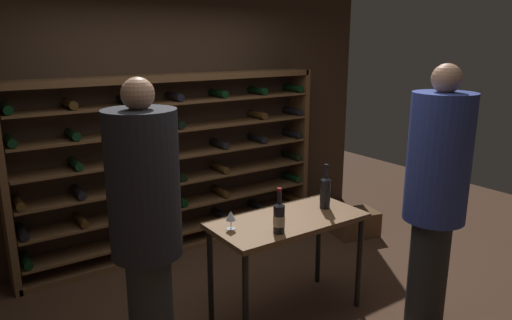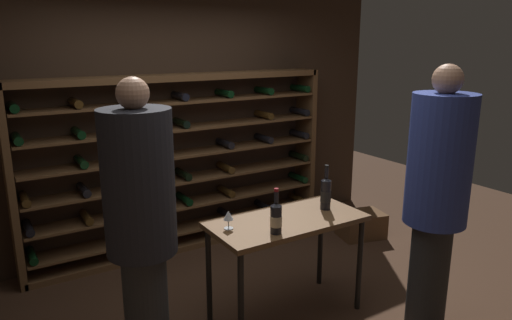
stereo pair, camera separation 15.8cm
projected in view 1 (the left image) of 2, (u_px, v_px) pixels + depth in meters
ground_plane at (258, 312)px, 3.83m from camera, size 9.44×9.44×0.00m
back_wall at (164, 120)px, 4.87m from camera, size 5.19×0.10×2.70m
wine_rack at (177, 165)px, 4.84m from camera, size 3.26×0.32×1.82m
tasting_table at (288, 229)px, 3.64m from camera, size 1.21×0.59×0.82m
person_guest_khaki at (436, 188)px, 3.42m from camera, size 0.44×0.44×2.00m
person_bystander_dark_jacket at (145, 219)px, 2.91m from camera, size 0.44×0.44×1.95m
wine_crate at (355, 223)px, 5.32m from camera, size 0.55×0.44×0.28m
wine_bottle_gold_foil at (279, 217)px, 3.31m from camera, size 0.08×0.08×0.33m
wine_bottle_green_slim at (325, 192)px, 3.80m from camera, size 0.09×0.09×0.37m
wine_glass_stemmed_left at (231, 217)px, 3.38m from camera, size 0.07×0.07×0.14m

